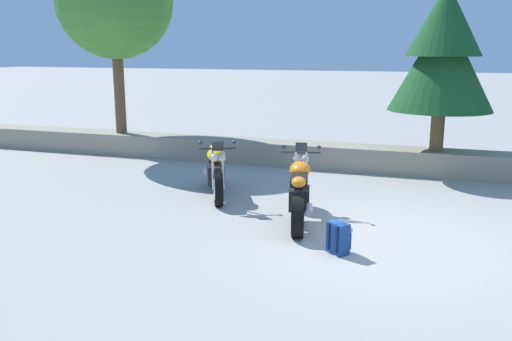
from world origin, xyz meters
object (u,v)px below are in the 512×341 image
(motorcycle_orange_centre, at_px, (300,193))
(motorcycle_yellow_near_left, at_px, (216,171))
(rider_backpack, at_px, (338,236))
(pine_tree_mid_left, at_px, (443,50))
(leafy_tree_far_left, at_px, (117,3))

(motorcycle_orange_centre, bearing_deg, motorcycle_yellow_near_left, 151.46)
(rider_backpack, distance_m, pine_tree_mid_left, 6.04)
(motorcycle_yellow_near_left, height_order, motorcycle_orange_centre, same)
(motorcycle_orange_centre, relative_size, rider_backpack, 4.35)
(leafy_tree_far_left, bearing_deg, rider_backpack, -38.63)
(motorcycle_orange_centre, bearing_deg, leafy_tree_far_left, 144.62)
(leafy_tree_far_left, bearing_deg, motorcycle_orange_centre, -35.38)
(motorcycle_yellow_near_left, distance_m, leafy_tree_far_left, 6.04)
(rider_backpack, distance_m, leafy_tree_far_left, 9.28)
(motorcycle_orange_centre, height_order, rider_backpack, motorcycle_orange_centre)
(motorcycle_yellow_near_left, xyz_separation_m, motorcycle_orange_centre, (1.90, -1.03, 0.00))
(rider_backpack, bearing_deg, motorcycle_orange_centre, 125.41)
(motorcycle_yellow_near_left, relative_size, motorcycle_orange_centre, 0.94)
(motorcycle_orange_centre, bearing_deg, pine_tree_mid_left, 64.04)
(pine_tree_mid_left, bearing_deg, motorcycle_yellow_near_left, -141.34)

